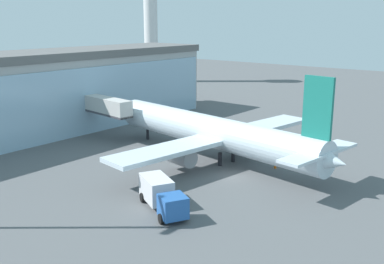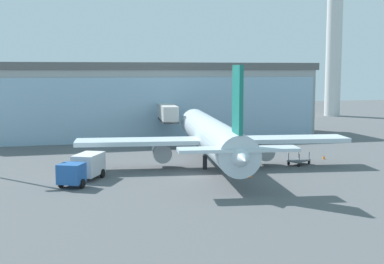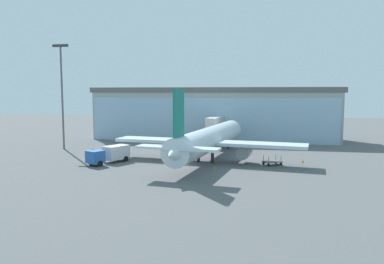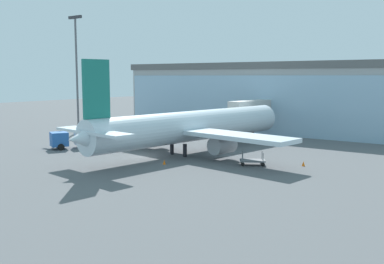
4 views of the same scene
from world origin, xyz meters
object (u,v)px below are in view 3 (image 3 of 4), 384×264
at_px(catering_truck, 110,154).
at_px(apron_light_mast, 62,88).
at_px(airplane, 209,140).
at_px(jet_bridge, 217,123).
at_px(safety_cone_nose, 215,168).
at_px(baggage_cart, 272,162).
at_px(safety_cone_wingtip, 303,161).

bearing_deg(catering_truck, apron_light_mast, -102.34).
height_order(airplane, catering_truck, airplane).
relative_size(jet_bridge, safety_cone_nose, 20.70).
distance_m(jet_bridge, baggage_cart, 24.65).
relative_size(jet_bridge, baggage_cart, 3.53).
relative_size(baggage_cart, safety_cone_wingtip, 5.86).
relative_size(jet_bridge, apron_light_mast, 0.55).
distance_m(catering_truck, safety_cone_wingtip, 30.95).
height_order(jet_bridge, baggage_cart, jet_bridge).
distance_m(apron_light_mast, catering_truck, 22.04).
relative_size(safety_cone_nose, safety_cone_wingtip, 1.00).
xyz_separation_m(apron_light_mast, safety_cone_wingtip, (45.34, -5.92, -11.76)).
bearing_deg(jet_bridge, airplane, -170.34).
xyz_separation_m(apron_light_mast, safety_cone_nose, (32.21, -14.36, -11.76)).
distance_m(airplane, catering_truck, 16.19).
bearing_deg(safety_cone_nose, safety_cone_wingtip, 32.72).
distance_m(safety_cone_nose, safety_cone_wingtip, 15.61).
relative_size(apron_light_mast, safety_cone_wingtip, 37.29).
xyz_separation_m(baggage_cart, safety_cone_nose, (-8.27, -5.57, -0.23)).
bearing_deg(safety_cone_nose, airplane, 104.85).
relative_size(catering_truck, safety_cone_wingtip, 13.66).
relative_size(jet_bridge, safety_cone_wingtip, 20.70).
bearing_deg(catering_truck, baggage_cart, 124.11).
xyz_separation_m(jet_bridge, safety_cone_wingtip, (16.37, -18.54, -4.36)).
bearing_deg(apron_light_mast, safety_cone_wingtip, -7.44).
relative_size(apron_light_mast, safety_cone_nose, 37.29).
height_order(apron_light_mast, catering_truck, apron_light_mast).
xyz_separation_m(airplane, safety_cone_wingtip, (15.10, 1.01, -3.23)).
xyz_separation_m(apron_light_mast, catering_truck, (15.04, -12.15, -10.57)).
height_order(safety_cone_nose, safety_cone_wingtip, same).
bearing_deg(baggage_cart, airplane, -42.74).
bearing_deg(safety_cone_wingtip, jet_bridge, 131.44).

